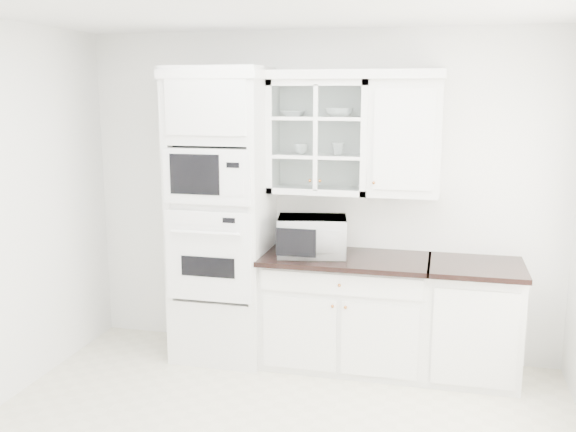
# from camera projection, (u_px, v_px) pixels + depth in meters

# --- Properties ---
(room_shell) EXTENTS (4.00, 3.50, 2.70)m
(room_shell) POSITION_uv_depth(u_px,v_px,m) (280.00, 160.00, 4.04)
(room_shell) COLOR white
(room_shell) RESTS_ON ground
(oven_column) EXTENTS (0.76, 0.68, 2.40)m
(oven_column) POSITION_uv_depth(u_px,v_px,m) (222.00, 216.00, 5.27)
(oven_column) COLOR white
(oven_column) RESTS_ON ground
(base_cabinet_run) EXTENTS (1.32, 0.67, 0.92)m
(base_cabinet_run) POSITION_uv_depth(u_px,v_px,m) (345.00, 310.00, 5.20)
(base_cabinet_run) COLOR white
(base_cabinet_run) RESTS_ON ground
(extra_base_cabinet) EXTENTS (0.72, 0.67, 0.92)m
(extra_base_cabinet) POSITION_uv_depth(u_px,v_px,m) (473.00, 320.00, 4.96)
(extra_base_cabinet) COLOR white
(extra_base_cabinet) RESTS_ON ground
(upper_cabinet_glass) EXTENTS (0.80, 0.33, 0.90)m
(upper_cabinet_glass) POSITION_uv_depth(u_px,v_px,m) (320.00, 137.00, 5.12)
(upper_cabinet_glass) COLOR white
(upper_cabinet_glass) RESTS_ON room_shell
(upper_cabinet_solid) EXTENTS (0.55, 0.33, 0.90)m
(upper_cabinet_solid) POSITION_uv_depth(u_px,v_px,m) (405.00, 138.00, 4.96)
(upper_cabinet_solid) COLOR white
(upper_cabinet_solid) RESTS_ON room_shell
(crown_molding) EXTENTS (2.14, 0.38, 0.07)m
(crown_molding) POSITION_uv_depth(u_px,v_px,m) (306.00, 75.00, 5.03)
(crown_molding) COLOR white
(crown_molding) RESTS_ON room_shell
(countertop_microwave) EXTENTS (0.61, 0.54, 0.31)m
(countertop_microwave) POSITION_uv_depth(u_px,v_px,m) (312.00, 236.00, 5.11)
(countertop_microwave) COLOR white
(countertop_microwave) RESTS_ON base_cabinet_run
(bowl_a) EXTENTS (0.19, 0.19, 0.05)m
(bowl_a) POSITION_uv_depth(u_px,v_px,m) (294.00, 113.00, 5.13)
(bowl_a) COLOR white
(bowl_a) RESTS_ON upper_cabinet_glass
(bowl_b) EXTENTS (0.26, 0.26, 0.07)m
(bowl_b) POSITION_uv_depth(u_px,v_px,m) (339.00, 112.00, 5.05)
(bowl_b) COLOR white
(bowl_b) RESTS_ON upper_cabinet_glass
(cup_a) EXTENTS (0.12, 0.12, 0.08)m
(cup_a) POSITION_uv_depth(u_px,v_px,m) (301.00, 149.00, 5.18)
(cup_a) COLOR white
(cup_a) RESTS_ON upper_cabinet_glass
(cup_b) EXTENTS (0.12, 0.12, 0.10)m
(cup_b) POSITION_uv_depth(u_px,v_px,m) (338.00, 148.00, 5.12)
(cup_b) COLOR white
(cup_b) RESTS_ON upper_cabinet_glass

